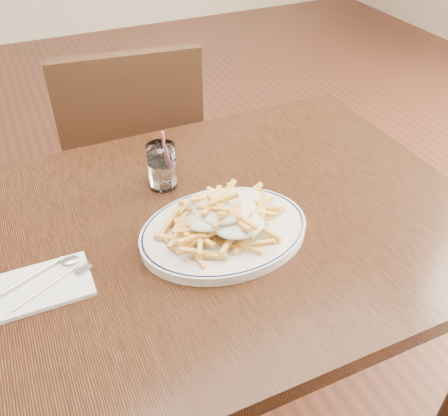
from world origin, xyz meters
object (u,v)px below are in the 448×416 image
chair_far (134,159)px  water_glass (162,169)px  loaded_fries (224,212)px  table (194,254)px  fries_plate (224,231)px

chair_far → water_glass: bearing=-95.7°
chair_far → loaded_fries: (0.00, -0.72, 0.29)m
table → chair_far: (0.04, 0.66, -0.16)m
chair_far → fries_plate: chair_far is taller
table → water_glass: water_glass is taller
water_glass → table: bearing=-87.3°
loaded_fries → water_glass: 0.22m
loaded_fries → water_glass: water_glass is taller
fries_plate → loaded_fries: size_ratio=1.65×
chair_far → fries_plate: 0.76m
fries_plate → water_glass: size_ratio=2.79×
loaded_fries → water_glass: size_ratio=1.69×
chair_far → water_glass: size_ratio=6.53×
chair_far → loaded_fries: chair_far is taller
table → chair_far: chair_far is taller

